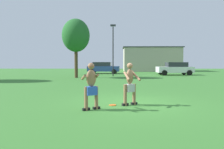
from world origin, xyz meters
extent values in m
plane|color=#38752D|center=(0.00, 0.00, 0.00)|extent=(80.00, 80.00, 0.00)
cube|color=black|center=(-1.71, -1.24, 0.04)|extent=(0.28, 0.23, 0.09)
cylinder|color=#936647|center=(-1.71, -1.24, 0.42)|extent=(0.13, 0.13, 0.83)
cube|color=black|center=(-1.37, -1.04, 0.04)|extent=(0.28, 0.23, 0.09)
cylinder|color=#936647|center=(-1.37, -1.04, 0.42)|extent=(0.13, 0.13, 0.83)
cube|color=blue|center=(-1.54, -1.14, 0.68)|extent=(0.45, 0.40, 0.30)
ellipsoid|color=#936647|center=(-1.54, -1.14, 1.13)|extent=(0.42, 0.37, 0.60)
cylinder|color=#936647|center=(-1.79, -1.18, 1.16)|extent=(0.28, 0.57, 0.25)
cylinder|color=#936647|center=(-1.38, -0.93, 1.16)|extent=(0.27, 0.57, 0.26)
sphere|color=#936647|center=(-1.54, -1.14, 1.55)|extent=(0.23, 0.23, 0.23)
cone|color=red|center=(-1.54, -1.14, 1.61)|extent=(0.33, 0.33, 0.13)
cube|color=black|center=(0.06, -0.19, 0.04)|extent=(0.28, 0.23, 0.09)
cylinder|color=#936647|center=(0.06, -0.19, 0.41)|extent=(0.13, 0.13, 0.83)
cube|color=black|center=(-0.30, -0.40, 0.04)|extent=(0.28, 0.23, 0.09)
cylinder|color=#936647|center=(-0.30, -0.40, 0.41)|extent=(0.13, 0.13, 0.83)
cube|color=#B7B7BC|center=(-0.12, -0.30, 0.68)|extent=(0.40, 0.37, 0.30)
ellipsoid|color=#936647|center=(-0.12, -0.30, 1.12)|extent=(0.37, 0.35, 0.60)
cylinder|color=#936647|center=(0.11, -0.28, 1.15)|extent=(0.39, 0.46, 0.40)
cylinder|color=#936647|center=(-0.25, -0.49, 1.15)|extent=(0.25, 0.55, 0.33)
sphere|color=#936647|center=(-0.12, -0.30, 1.54)|extent=(0.23, 0.23, 0.23)
cylinder|color=orange|center=(-0.79, -0.37, 0.01)|extent=(0.28, 0.28, 0.03)
cube|color=#2D478C|center=(-2.27, 20.90, 0.67)|extent=(4.44, 2.15, 0.70)
cube|color=#282D33|center=(-2.47, 20.91, 1.30)|extent=(2.53, 1.78, 0.56)
cylinder|color=black|center=(-0.69, 21.67, 0.32)|extent=(0.66, 0.27, 0.64)
cylinder|color=black|center=(-0.84, 19.87, 0.32)|extent=(0.66, 0.27, 0.64)
cylinder|color=black|center=(-3.69, 21.92, 0.32)|extent=(0.66, 0.27, 0.64)
cylinder|color=black|center=(-3.84, 20.13, 0.32)|extent=(0.66, 0.27, 0.64)
cube|color=white|center=(6.63, 17.97, 0.67)|extent=(4.39, 2.02, 0.70)
cube|color=#282D33|center=(6.83, 17.98, 1.30)|extent=(2.49, 1.70, 0.56)
cylinder|color=black|center=(5.18, 17.00, 0.32)|extent=(0.65, 0.25, 0.64)
cylinder|color=black|center=(5.08, 18.79, 0.32)|extent=(0.65, 0.25, 0.64)
cylinder|color=black|center=(8.18, 17.15, 0.32)|extent=(0.65, 0.25, 0.64)
cylinder|color=black|center=(8.09, 18.95, 0.32)|extent=(0.65, 0.25, 0.64)
cylinder|color=black|center=(-0.93, 15.84, 2.78)|extent=(0.12, 0.12, 5.56)
cube|color=#333338|center=(-0.93, 15.84, 5.71)|extent=(0.60, 0.24, 0.20)
cube|color=#B2A893|center=(5.50, 28.52, 1.96)|extent=(9.39, 5.00, 3.91)
cube|color=#3F3F44|center=(5.50, 28.52, 3.99)|extent=(9.77, 5.20, 0.16)
cylinder|color=#4C3823|center=(-4.72, 13.59, 1.58)|extent=(0.34, 0.34, 3.16)
ellipsoid|color=#236028|center=(-4.72, 13.59, 4.35)|extent=(2.83, 2.83, 3.38)
camera|label=1|loc=(-0.69, -8.70, 1.73)|focal=34.68mm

